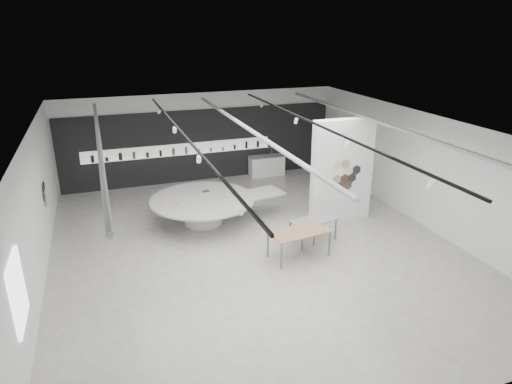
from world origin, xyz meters
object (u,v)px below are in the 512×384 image
object	(u,v)px
display_island	(205,207)
kitchen_counter	(267,166)
sample_table_wood	(299,233)
sample_table_stone	(313,222)
partition_column	(342,171)

from	to	relation	value
display_island	kitchen_counter	distance (m)	5.71
sample_table_wood	sample_table_stone	world-z (taller)	sample_table_wood
partition_column	display_island	bearing A→B (deg)	163.74
partition_column	sample_table_stone	xyz separation A→B (m)	(-1.61, -1.19, -1.13)
sample_table_stone	sample_table_wood	bearing A→B (deg)	-137.30
partition_column	sample_table_stone	size ratio (longest dim) A/B	2.33
sample_table_stone	kitchen_counter	distance (m)	6.79
partition_column	kitchen_counter	bearing A→B (deg)	96.70
sample_table_wood	sample_table_stone	bearing A→B (deg)	42.70
sample_table_wood	kitchen_counter	size ratio (longest dim) A/B	1.15
partition_column	sample_table_stone	distance (m)	2.30
partition_column	kitchen_counter	distance (m)	5.72
sample_table_stone	kitchen_counter	world-z (taller)	kitchen_counter
partition_column	sample_table_stone	world-z (taller)	partition_column
partition_column	kitchen_counter	size ratio (longest dim) A/B	2.23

